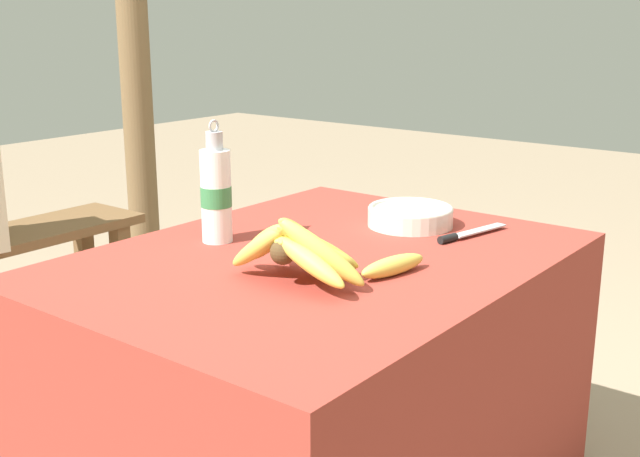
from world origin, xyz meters
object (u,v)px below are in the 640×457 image
Objects in this scene: banana_bunch_ripe at (296,248)px; loose_banana_front at (393,266)px; knife at (463,234)px; serving_bowl at (410,215)px; water_bottle at (216,194)px; support_post_far at (132,19)px.

banana_bunch_ripe is 1.83× the size of loose_banana_front.
banana_bunch_ripe is 0.52m from knife.
serving_bowl is 0.93× the size of knife.
knife is (0.39, -0.46, -0.11)m from water_bottle.
banana_bunch_ripe is at bearing -121.44° from support_post_far.
banana_bunch_ripe is 0.53m from serving_bowl.
support_post_far is at bearing 56.03° from water_bottle.
support_post_far reaches higher than water_bottle.
serving_bowl is 0.09× the size of support_post_far.
banana_bunch_ripe is at bearing 179.06° from knife.
loose_banana_front is (0.04, -0.48, -0.10)m from water_bottle.
support_post_far reaches higher than knife.
water_bottle is 0.61m from knife.
loose_banana_front is 0.08× the size of support_post_far.
banana_bunch_ripe is 2.27m from support_post_far.
serving_bowl reaches higher than loose_banana_front.
support_post_far is at bearing 63.73° from loose_banana_front.
knife is (0.50, -0.12, -0.06)m from banana_bunch_ripe.
loose_banana_front is 0.78× the size of knife.
serving_bowl is 1.19× the size of loose_banana_front.
loose_banana_front is 0.35m from knife.
water_bottle is 1.92m from support_post_far.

